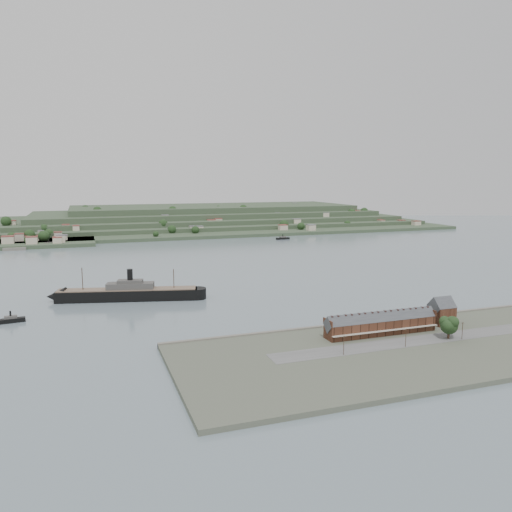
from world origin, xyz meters
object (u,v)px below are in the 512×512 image
object	(u,v)px
fig_tree	(450,325)
tugboat	(11,320)
terrace_row	(381,324)
steamship	(124,293)
gabled_building	(442,312)

from	to	relation	value
fig_tree	tugboat	bearing A→B (deg)	152.06
terrace_row	steamship	size ratio (longest dim) A/B	0.59
tugboat	fig_tree	size ratio (longest dim) A/B	1.30
tugboat	fig_tree	world-z (taller)	fig_tree
gabled_building	fig_tree	bearing A→B (deg)	-120.95
steamship	tugboat	size ratio (longest dim) A/B	6.71
terrace_row	fig_tree	world-z (taller)	terrace_row
terrace_row	tugboat	size ratio (longest dim) A/B	3.95
terrace_row	steamship	xyz separation A→B (m)	(-106.40, 114.69, -2.61)
fig_tree	gabled_building	bearing A→B (deg)	59.05
steamship	fig_tree	size ratio (longest dim) A/B	8.75
gabled_building	steamship	distance (m)	181.58
steamship	tugboat	world-z (taller)	steamship
tugboat	fig_tree	distance (m)	215.99
steamship	fig_tree	distance (m)	185.82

